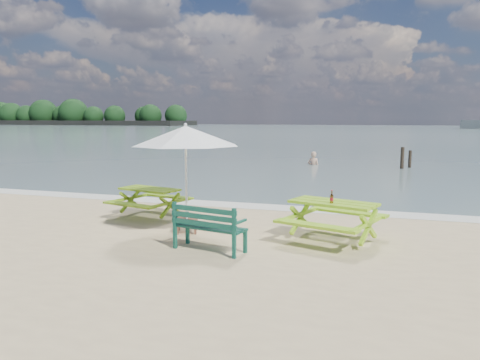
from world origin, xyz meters
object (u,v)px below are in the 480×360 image
(patio_umbrella, at_px, (186,136))
(swimmer, at_px, (313,168))
(side_table, at_px, (187,225))
(picnic_table_right, at_px, (333,222))
(picnic_table_left, at_px, (150,203))
(park_bench, at_px, (210,237))
(beer_bottle, at_px, (332,199))

(patio_umbrella, distance_m, swimmer, 16.75)
(side_table, distance_m, swimmer, 16.58)
(picnic_table_right, bearing_deg, picnic_table_left, 168.60)
(park_bench, xyz_separation_m, patio_umbrella, (-1.05, 1.23, 1.94))
(side_table, relative_size, beer_bottle, 2.35)
(side_table, height_order, swimmer, swimmer)
(park_bench, distance_m, swimmer, 17.82)
(picnic_table_right, bearing_deg, patio_umbrella, -175.14)
(beer_bottle, bearing_deg, swimmer, 100.36)
(patio_umbrella, relative_size, swimmer, 1.71)
(patio_umbrella, height_order, swimmer, patio_umbrella)
(picnic_table_left, xyz_separation_m, patio_umbrella, (1.66, -1.28, 1.85))
(picnic_table_left, bearing_deg, picnic_table_right, -11.40)
(picnic_table_left, xyz_separation_m, swimmer, (1.92, 15.30, -0.56))
(patio_umbrella, xyz_separation_m, beer_bottle, (3.27, 0.10, -1.28))
(picnic_table_right, xyz_separation_m, swimmer, (-3.03, 16.30, -0.60))
(picnic_table_left, distance_m, patio_umbrella, 2.80)
(park_bench, distance_m, side_table, 1.62)
(park_bench, relative_size, beer_bottle, 5.72)
(patio_umbrella, height_order, beer_bottle, patio_umbrella)
(picnic_table_left, height_order, beer_bottle, beer_bottle)
(picnic_table_right, distance_m, beer_bottle, 0.56)
(picnic_table_left, bearing_deg, side_table, -37.53)
(picnic_table_right, xyz_separation_m, side_table, (-3.28, -0.28, -0.24))
(picnic_table_left, relative_size, picnic_table_right, 0.87)
(picnic_table_right, height_order, patio_umbrella, patio_umbrella)
(park_bench, xyz_separation_m, swimmer, (-0.80, 17.80, -0.47))
(beer_bottle, xyz_separation_m, swimmer, (-3.01, 16.48, -1.13))
(picnic_table_left, xyz_separation_m, picnic_table_right, (4.95, -1.00, 0.04))
(side_table, distance_m, beer_bottle, 3.36)
(picnic_table_right, height_order, side_table, picnic_table_right)
(picnic_table_right, relative_size, patio_umbrella, 0.76)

